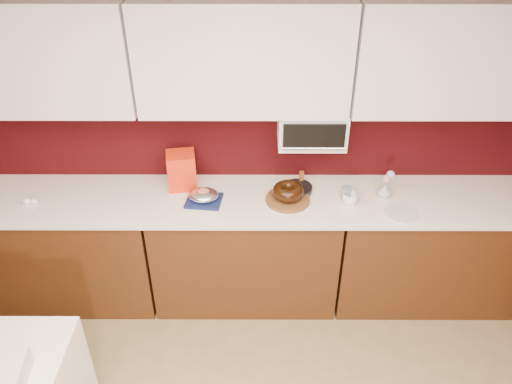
{
  "coord_description": "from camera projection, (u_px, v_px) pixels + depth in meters",
  "views": [
    {
      "loc": [
        0.09,
        -0.91,
        2.86
      ],
      "look_at": [
        0.08,
        1.84,
        1.02
      ],
      "focal_mm": 35.0,
      "sensor_mm": 36.0,
      "label": 1
    }
  ],
  "objects": [
    {
      "name": "pandoro_box",
      "position": [
        182.0,
        170.0,
        3.51
      ],
      "size": [
        0.22,
        0.21,
        0.27
      ],
      "primitive_type": "cube",
      "rotation": [
        0.0,
        0.0,
        0.16
      ],
      "color": "red",
      "rests_on": "countertop"
    },
    {
      "name": "base_cabinet_right",
      "position": [
        424.0,
        251.0,
        3.72
      ],
      "size": [
        1.31,
        0.58,
        0.86
      ],
      "primitive_type": "cube",
      "color": "#48260E",
      "rests_on": "floor"
    },
    {
      "name": "amber_bottle",
      "position": [
        301.0,
        178.0,
        3.58
      ],
      "size": [
        0.04,
        0.04,
        0.1
      ],
      "primitive_type": "cylinder",
      "rotation": [
        0.0,
        0.0,
        -0.23
      ],
      "color": "#9B481C",
      "rests_on": "countertop"
    },
    {
      "name": "egg_right",
      "position": [
        27.0,
        201.0,
        3.39
      ],
      "size": [
        0.07,
        0.06,
        0.05
      ],
      "primitive_type": "ellipsoid",
      "rotation": [
        0.0,
        0.0,
        -0.23
      ],
      "color": "white",
      "rests_on": "countertop"
    },
    {
      "name": "base_cabinet_center",
      "position": [
        246.0,
        250.0,
        3.72
      ],
      "size": [
        1.31,
        0.58,
        0.86
      ],
      "primitive_type": "cube",
      "color": "#48260E",
      "rests_on": "floor"
    },
    {
      "name": "toaster_oven",
      "position": [
        312.0,
        126.0,
        3.33
      ],
      "size": [
        0.45,
        0.3,
        0.25
      ],
      "primitive_type": "cube",
      "color": "white",
      "rests_on": "upper_cabinet_center"
    },
    {
      "name": "foil_ham_nest",
      "position": [
        204.0,
        195.0,
        3.39
      ],
      "size": [
        0.23,
        0.21,
        0.07
      ],
      "primitive_type": "ellipsoid",
      "rotation": [
        0.0,
        0.0,
        0.18
      ],
      "color": "white",
      "rests_on": "navy_towel"
    },
    {
      "name": "toaster_oven_handle",
      "position": [
        313.0,
        148.0,
        3.23
      ],
      "size": [
        0.42,
        0.02,
        0.02
      ],
      "primitive_type": "cylinder",
      "rotation": [
        0.0,
        1.57,
        0.0
      ],
      "color": "silver",
      "rests_on": "toaster_oven"
    },
    {
      "name": "countertop",
      "position": [
        245.0,
        201.0,
        3.47
      ],
      "size": [
        4.0,
        0.62,
        0.04
      ],
      "primitive_type": "cube",
      "color": "white",
      "rests_on": "base_cabinet_center"
    },
    {
      "name": "upper_cabinet_center",
      "position": [
        243.0,
        57.0,
        3.05
      ],
      "size": [
        1.31,
        0.33,
        0.7
      ],
      "primitive_type": "cube",
      "color": "white",
      "rests_on": "wall_back"
    },
    {
      "name": "egg_left",
      "position": [
        34.0,
        201.0,
        3.39
      ],
      "size": [
        0.06,
        0.06,
        0.04
      ],
      "primitive_type": "ellipsoid",
      "rotation": [
        0.0,
        0.0,
        -0.22
      ],
      "color": "white",
      "rests_on": "countertop"
    },
    {
      "name": "ceiling",
      "position": [
        213.0,
        84.0,
        0.96
      ],
      "size": [
        4.0,
        4.5,
        0.02
      ],
      "primitive_type": "cube",
      "color": "white",
      "rests_on": "wall_back"
    },
    {
      "name": "flower_pink",
      "position": [
        386.0,
        179.0,
        3.39
      ],
      "size": [
        0.06,
        0.06,
        0.06
      ],
      "primitive_type": "sphere",
      "color": "#DA7E89",
      "rests_on": "flower_vase"
    },
    {
      "name": "base_cabinet_left",
      "position": [
        67.0,
        250.0,
        3.72
      ],
      "size": [
        1.31,
        0.58,
        0.86
      ],
      "primitive_type": "cube",
      "color": "#48260E",
      "rests_on": "floor"
    },
    {
      "name": "cake_base",
      "position": [
        288.0,
        199.0,
        3.42
      ],
      "size": [
        0.39,
        0.39,
        0.03
      ],
      "primitive_type": "cylinder",
      "rotation": [
        0.0,
        0.0,
        -0.37
      ],
      "color": "brown",
      "rests_on": "countertop"
    },
    {
      "name": "toaster_oven_door",
      "position": [
        314.0,
        137.0,
        3.2
      ],
      "size": [
        0.4,
        0.02,
        0.18
      ],
      "primitive_type": "cube",
      "color": "black",
      "rests_on": "toaster_oven"
    },
    {
      "name": "coffee_mug",
      "position": [
        350.0,
        198.0,
        3.38
      ],
      "size": [
        0.1,
        0.1,
        0.1
      ],
      "primitive_type": "imported",
      "rotation": [
        0.0,
        0.0,
        0.1
      ],
      "color": "white",
      "rests_on": "countertop"
    },
    {
      "name": "flower_blue",
      "position": [
        391.0,
        175.0,
        3.39
      ],
      "size": [
        0.06,
        0.06,
        0.06
      ],
      "primitive_type": "sphere",
      "color": "#96B8F1",
      "rests_on": "flower_vase"
    },
    {
      "name": "flower_vase",
      "position": [
        385.0,
        190.0,
        3.44
      ],
      "size": [
        0.1,
        0.1,
        0.11
      ],
      "primitive_type": "imported",
      "rotation": [
        0.0,
        0.0,
        -0.4
      ],
      "color": "#B5BCCD",
      "rests_on": "countertop"
    },
    {
      "name": "dark_pan",
      "position": [
        298.0,
        188.0,
        3.53
      ],
      "size": [
        0.27,
        0.27,
        0.04
      ],
      "primitive_type": "cylinder",
      "rotation": [
        0.0,
        0.0,
        -0.41
      ],
      "color": "black",
      "rests_on": "countertop"
    },
    {
      "name": "navy_towel",
      "position": [
        204.0,
        201.0,
        3.42
      ],
      "size": [
        0.26,
        0.23,
        0.02
      ],
      "primitive_type": "cube",
      "rotation": [
        0.0,
        0.0,
        -0.12
      ],
      "color": "#151F51",
      "rests_on": "countertop"
    },
    {
      "name": "upper_cabinet_left",
      "position": [
        26.0,
        57.0,
        3.05
      ],
      "size": [
        1.31,
        0.33,
        0.7
      ],
      "primitive_type": "cube",
      "color": "white",
      "rests_on": "wall_back"
    },
    {
      "name": "bundt_cake",
      "position": [
        288.0,
        191.0,
        3.39
      ],
      "size": [
        0.28,
        0.28,
        0.09
      ],
      "primitive_type": "torus",
      "rotation": [
        0.0,
        0.0,
        -0.42
      ],
      "color": "black",
      "rests_on": "cake_base"
    },
    {
      "name": "roasted_ham",
      "position": [
        203.0,
        192.0,
        3.38
      ],
      "size": [
        0.1,
        0.09,
        0.06
      ],
      "primitive_type": "ellipsoid",
      "rotation": [
        0.0,
        0.0,
        0.23
      ],
      "color": "#C46459",
      "rests_on": "foil_ham_nest"
    },
    {
      "name": "blue_jar",
      "position": [
        347.0,
        193.0,
        3.43
      ],
      "size": [
        0.07,
        0.07,
        0.09
      ],
      "primitive_type": "cylinder",
      "rotation": [
        0.0,
        0.0,
        -0.01
      ],
      "color": "navy",
      "rests_on": "countertop"
    },
    {
      "name": "china_plate",
      "position": [
        401.0,
        213.0,
        3.3
      ],
      "size": [
        0.24,
        0.24,
        0.01
      ],
      "primitive_type": "cylinder",
      "rotation": [
        0.0,
        0.0,
        0.04
      ],
      "color": "silver",
      "rests_on": "countertop"
    },
    {
      "name": "upper_cabinet_right",
      "position": [
        461.0,
        57.0,
        3.05
      ],
      "size": [
        1.31,
        0.33,
        0.7
      ],
      "primitive_type": "cube",
      "color": "white",
      "rests_on": "wall_back"
    },
    {
      "name": "wall_back",
      "position": [
        245.0,
        133.0,
        3.52
      ],
      "size": [
        4.0,
        0.02,
        2.5
      ],
      "primitive_type": "cube",
      "color": "#340709",
      "rests_on": "floor"
    }
  ]
}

